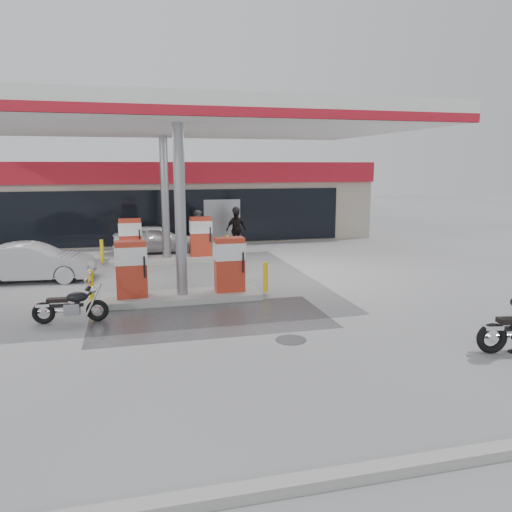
{
  "coord_description": "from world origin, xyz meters",
  "views": [
    {
      "loc": [
        -1.37,
        -12.12,
        3.86
      ],
      "look_at": [
        2.2,
        1.98,
        1.2
      ],
      "focal_mm": 35.0,
      "sensor_mm": 36.0,
      "label": 1
    }
  ],
  "objects_px": {
    "pump_island_near": "(182,276)",
    "hatchback_silver": "(33,262)",
    "sedan_white": "(156,239)",
    "parked_car_left": "(51,233)",
    "biker_walking": "(236,230)",
    "attendant": "(198,230)",
    "parked_motorcycle": "(72,306)",
    "pump_island_far": "(166,244)"
  },
  "relations": [
    {
      "from": "pump_island_far",
      "to": "biker_walking",
      "type": "bearing_deg",
      "value": 33.37
    },
    {
      "from": "parked_motorcycle",
      "to": "sedan_white",
      "type": "xyz_separation_m",
      "value": [
        2.57,
        9.65,
        0.21
      ]
    },
    {
      "from": "pump_island_near",
      "to": "parked_car_left",
      "type": "bearing_deg",
      "value": 113.34
    },
    {
      "from": "pump_island_near",
      "to": "attendant",
      "type": "bearing_deg",
      "value": 79.19
    },
    {
      "from": "pump_island_far",
      "to": "attendant",
      "type": "bearing_deg",
      "value": 59.04
    },
    {
      "from": "pump_island_far",
      "to": "hatchback_silver",
      "type": "relative_size",
      "value": 1.31
    },
    {
      "from": "parked_car_left",
      "to": "hatchback_silver",
      "type": "bearing_deg",
      "value": 164.07
    },
    {
      "from": "parked_motorcycle",
      "to": "biker_walking",
      "type": "bearing_deg",
      "value": 61.09
    },
    {
      "from": "attendant",
      "to": "biker_walking",
      "type": "relative_size",
      "value": 0.98
    },
    {
      "from": "parked_motorcycle",
      "to": "hatchback_silver",
      "type": "xyz_separation_m",
      "value": [
        -1.73,
        5.03,
        0.23
      ]
    },
    {
      "from": "hatchback_silver",
      "to": "biker_walking",
      "type": "xyz_separation_m",
      "value": [
        7.95,
        4.62,
        0.28
      ]
    },
    {
      "from": "hatchback_silver",
      "to": "biker_walking",
      "type": "bearing_deg",
      "value": -54.87
    },
    {
      "from": "pump_island_far",
      "to": "biker_walking",
      "type": "relative_size",
      "value": 2.75
    },
    {
      "from": "pump_island_near",
      "to": "pump_island_far",
      "type": "height_order",
      "value": "same"
    },
    {
      "from": "pump_island_near",
      "to": "hatchback_silver",
      "type": "bearing_deg",
      "value": 142.15
    },
    {
      "from": "pump_island_near",
      "to": "parked_motorcycle",
      "type": "bearing_deg",
      "value": -153.23
    },
    {
      "from": "pump_island_near",
      "to": "hatchback_silver",
      "type": "relative_size",
      "value": 1.31
    },
    {
      "from": "pump_island_near",
      "to": "pump_island_far",
      "type": "xyz_separation_m",
      "value": [
        0.0,
        6.0,
        0.0
      ]
    },
    {
      "from": "pump_island_near",
      "to": "parked_car_left",
      "type": "height_order",
      "value": "pump_island_near"
    },
    {
      "from": "sedan_white",
      "to": "pump_island_near",
      "type": "bearing_deg",
      "value": -172.02
    },
    {
      "from": "parked_motorcycle",
      "to": "biker_walking",
      "type": "height_order",
      "value": "biker_walking"
    },
    {
      "from": "pump_island_near",
      "to": "sedan_white",
      "type": "xyz_separation_m",
      "value": [
        -0.3,
        8.2,
        -0.08
      ]
    },
    {
      "from": "attendant",
      "to": "pump_island_near",
      "type": "bearing_deg",
      "value": -171.19
    },
    {
      "from": "pump_island_far",
      "to": "pump_island_near",
      "type": "bearing_deg",
      "value": -90.0
    },
    {
      "from": "biker_walking",
      "to": "parked_car_left",
      "type": "bearing_deg",
      "value": 130.37
    },
    {
      "from": "pump_island_near",
      "to": "hatchback_silver",
      "type": "xyz_separation_m",
      "value": [
        -4.61,
        3.58,
        -0.06
      ]
    },
    {
      "from": "sedan_white",
      "to": "parked_car_left",
      "type": "bearing_deg",
      "value": 57.97
    },
    {
      "from": "pump_island_near",
      "to": "biker_walking",
      "type": "height_order",
      "value": "biker_walking"
    },
    {
      "from": "attendant",
      "to": "biker_walking",
      "type": "xyz_separation_m",
      "value": [
        1.66,
        -0.6,
        0.02
      ]
    },
    {
      "from": "pump_island_near",
      "to": "pump_island_far",
      "type": "relative_size",
      "value": 1.0
    },
    {
      "from": "parked_motorcycle",
      "to": "hatchback_silver",
      "type": "distance_m",
      "value": 5.32
    },
    {
      "from": "sedan_white",
      "to": "biker_walking",
      "type": "bearing_deg",
      "value": -84.12
    },
    {
      "from": "sedan_white",
      "to": "hatchback_silver",
      "type": "relative_size",
      "value": 0.93
    },
    {
      "from": "parked_motorcycle",
      "to": "hatchback_silver",
      "type": "bearing_deg",
      "value": 112.88
    },
    {
      "from": "pump_island_near",
      "to": "hatchback_silver",
      "type": "distance_m",
      "value": 5.83
    },
    {
      "from": "parked_motorcycle",
      "to": "pump_island_far",
      "type": "bearing_deg",
      "value": 72.78
    },
    {
      "from": "sedan_white",
      "to": "parked_car_left",
      "type": "xyz_separation_m",
      "value": [
        -4.88,
        3.8,
        -0.09
      ]
    },
    {
      "from": "sedan_white",
      "to": "hatchback_silver",
      "type": "bearing_deg",
      "value": 142.9
    },
    {
      "from": "hatchback_silver",
      "to": "parked_motorcycle",
      "type": "bearing_deg",
      "value": -156.03
    },
    {
      "from": "pump_island_far",
      "to": "parked_motorcycle",
      "type": "distance_m",
      "value": 7.99
    },
    {
      "from": "pump_island_near",
      "to": "biker_walking",
      "type": "distance_m",
      "value": 8.86
    },
    {
      "from": "parked_car_left",
      "to": "parked_motorcycle",
      "type": "bearing_deg",
      "value": 169.91
    }
  ]
}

